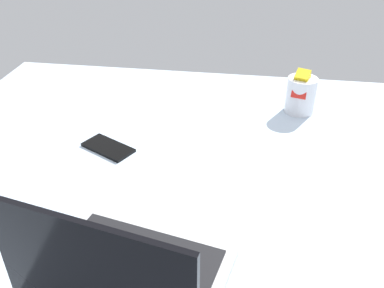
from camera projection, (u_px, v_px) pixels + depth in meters
bed_mattress at (243, 225)px, 101.16cm from camera, size 180.00×140.00×18.00cm
laptop at (123, 273)px, 71.86cm from camera, size 37.11×29.45×23.00cm
snack_cup at (301, 94)px, 128.00cm from camera, size 9.00×9.89×13.68cm
cell_phone at (108, 148)px, 112.71cm from camera, size 15.56×12.54×0.80cm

